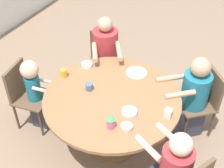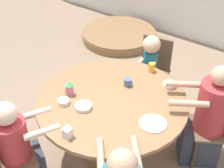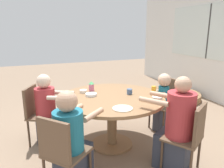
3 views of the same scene
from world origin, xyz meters
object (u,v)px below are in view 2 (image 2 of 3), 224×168
(chair_for_man_blue_shirt, at_px, (0,155))
(bowl_white_shallow, at_px, (63,102))
(person_man_blue_shirt, at_px, (19,152))
(juice_glass, at_px, (152,67))
(person_man_teal_shirt, at_px, (207,121))
(bowl_cereal, at_px, (169,85))
(folded_table_stack, at_px, (119,35))
(coffee_mug, at_px, (128,82))
(bowl_fruit, at_px, (83,106))
(sippy_cup, at_px, (69,88))
(chair_for_man_teal_shirt, at_px, (223,123))
(chair_for_toddler, at_px, (154,65))
(milk_carton_small, at_px, (68,133))
(person_toddler, at_px, (149,70))

(chair_for_man_blue_shirt, distance_m, bowl_white_shallow, 0.73)
(person_man_blue_shirt, distance_m, juice_glass, 1.59)
(person_man_teal_shirt, bearing_deg, bowl_cereal, 56.31)
(folded_table_stack, bearing_deg, coffee_mug, -52.16)
(bowl_fruit, xyz_separation_m, folded_table_stack, (-1.36, 2.45, -0.69))
(sippy_cup, height_order, bowl_white_shallow, sippy_cup)
(chair_for_man_teal_shirt, bearing_deg, coffee_mug, 76.36)
(person_man_teal_shirt, bearing_deg, coffee_mug, 73.65)
(bowl_white_shallow, bearing_deg, sippy_cup, 110.65)
(chair_for_toddler, xyz_separation_m, milk_carton_small, (0.17, -1.71, 0.28))
(chair_for_man_blue_shirt, bearing_deg, person_man_blue_shirt, 90.00)
(sippy_cup, bearing_deg, chair_for_toddler, 80.62)
(person_man_blue_shirt, relative_size, coffee_mug, 12.63)
(juice_glass, bearing_deg, folded_table_stack, 135.01)
(juice_glass, xyz_separation_m, milk_carton_small, (-0.04, -1.26, -0.00))
(coffee_mug, height_order, milk_carton_small, milk_carton_small)
(chair_for_man_teal_shirt, height_order, coffee_mug, chair_for_man_teal_shirt)
(person_toddler, relative_size, juice_glass, 9.94)
(coffee_mug, distance_m, bowl_cereal, 0.42)
(person_toddler, bearing_deg, bowl_cereal, 129.81)
(person_man_blue_shirt, bearing_deg, person_toddler, 107.71)
(folded_table_stack, bearing_deg, person_man_teal_shirt, -36.28)
(chair_for_toddler, bearing_deg, person_man_blue_shirt, 73.92)
(chair_for_toddler, height_order, sippy_cup, sippy_cup)
(folded_table_stack, bearing_deg, juice_glass, -44.99)
(chair_for_toddler, bearing_deg, sippy_cup, 71.90)
(chair_for_toddler, height_order, bowl_cereal, chair_for_toddler)
(coffee_mug, bearing_deg, person_man_teal_shirt, 16.60)
(person_man_teal_shirt, xyz_separation_m, coffee_mug, (-0.80, -0.24, 0.27))
(person_toddler, height_order, milk_carton_small, person_toddler)
(coffee_mug, distance_m, sippy_cup, 0.60)
(milk_carton_small, bearing_deg, person_man_blue_shirt, -152.31)
(sippy_cup, bearing_deg, person_man_blue_shirt, -93.38)
(bowl_cereal, bearing_deg, bowl_fruit, -121.17)
(person_man_teal_shirt, height_order, folded_table_stack, person_man_teal_shirt)
(bowl_cereal, height_order, folded_table_stack, bowl_cereal)
(chair_for_man_blue_shirt, distance_m, person_man_blue_shirt, 0.17)
(chair_for_man_blue_shirt, bearing_deg, milk_carton_small, 63.06)
(person_man_teal_shirt, relative_size, bowl_fruit, 7.32)
(chair_for_man_teal_shirt, relative_size, bowl_white_shallow, 7.65)
(chair_for_man_teal_shirt, distance_m, person_man_teal_shirt, 0.17)
(person_toddler, distance_m, coffee_mug, 0.74)
(chair_for_man_teal_shirt, relative_size, folded_table_stack, 0.66)
(bowl_white_shallow, relative_size, bowl_fruit, 0.71)
(chair_for_man_blue_shirt, relative_size, person_toddler, 0.88)
(chair_for_man_blue_shirt, distance_m, chair_for_toddler, 2.11)
(chair_for_man_teal_shirt, height_order, chair_for_toddler, same)
(chair_for_man_teal_shirt, distance_m, bowl_cereal, 0.65)
(coffee_mug, xyz_separation_m, bowl_cereal, (0.35, 0.24, -0.02))
(chair_for_man_teal_shirt, xyz_separation_m, bowl_fruit, (-1.06, -0.87, 0.26))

